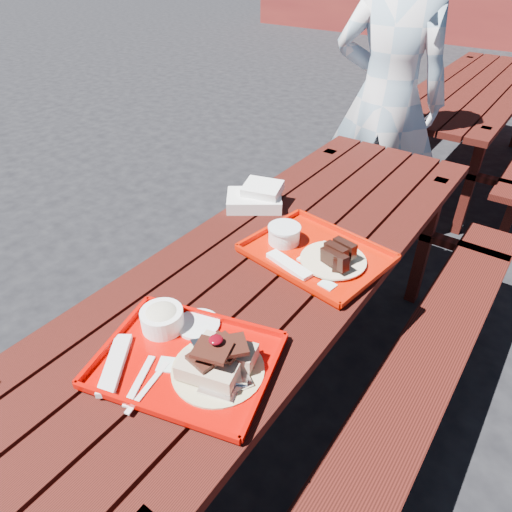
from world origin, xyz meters
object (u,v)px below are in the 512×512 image
(near_tray, at_px, (190,349))
(picnic_table_far, at_px, (470,109))
(picnic_table_near, at_px, (278,292))
(far_tray, at_px, (313,251))
(person, at_px, (387,100))

(near_tray, bearing_deg, picnic_table_far, 91.37)
(near_tray, bearing_deg, picnic_table_near, 97.99)
(far_tray, bearing_deg, picnic_table_far, 92.40)
(picnic_table_far, height_order, far_tray, far_tray)
(person, bearing_deg, picnic_table_near, 87.68)
(person, bearing_deg, far_tray, 92.41)
(picnic_table_far, relative_size, far_tray, 4.54)
(near_tray, bearing_deg, person, 98.31)
(picnic_table_near, height_order, picnic_table_far, same)
(picnic_table_far, distance_m, near_tray, 3.39)
(near_tray, xyz_separation_m, far_tray, (0.03, 0.62, -0.01))
(picnic_table_far, bearing_deg, near_tray, -88.63)
(near_tray, xyz_separation_m, person, (-0.30, 2.06, 0.13))
(near_tray, relative_size, person, 0.30)
(near_tray, distance_m, far_tray, 0.62)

